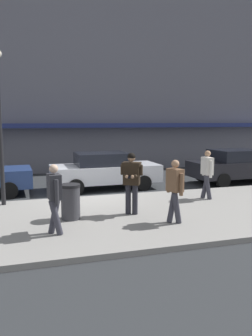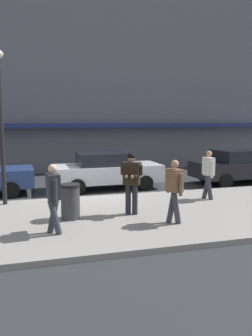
{
  "view_description": "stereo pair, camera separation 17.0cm",
  "coord_description": "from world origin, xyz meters",
  "px_view_note": "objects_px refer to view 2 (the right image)",
  "views": [
    {
      "loc": [
        -2.01,
        -11.73,
        2.83
      ],
      "look_at": [
        0.64,
        -2.74,
        1.49
      ],
      "focal_mm": 35.0,
      "sensor_mm": 36.0,
      "label": 1
    },
    {
      "loc": [
        -1.85,
        -11.78,
        2.83
      ],
      "look_at": [
        0.64,
        -2.74,
        1.49
      ],
      "focal_mm": 35.0,
      "sensor_mm": 36.0,
      "label": 2
    }
  ],
  "objects_px": {
    "pedestrian_with_bag": "(53,194)",
    "pedestrian_dark_coat": "(174,187)",
    "parked_sedan_mid": "(106,170)",
    "street_lamp_post": "(0,111)",
    "parked_sedan_far": "(240,166)",
    "pedestrian_in_light_coat": "(208,172)",
    "trash_bin": "(70,201)",
    "man_texting_on_phone": "(131,177)"
  },
  "relations": [
    {
      "from": "parked_sedan_mid",
      "to": "man_texting_on_phone",
      "type": "relative_size",
      "value": 2.51
    },
    {
      "from": "parked_sedan_mid",
      "to": "pedestrian_dark_coat",
      "type": "bearing_deg",
      "value": -83.26
    },
    {
      "from": "pedestrian_in_light_coat",
      "to": "trash_bin",
      "type": "bearing_deg",
      "value": -167.64
    },
    {
      "from": "parked_sedan_far",
      "to": "trash_bin",
      "type": "height_order",
      "value": "parked_sedan_far"
    },
    {
      "from": "man_texting_on_phone",
      "to": "pedestrian_with_bag",
      "type": "bearing_deg",
      "value": -154.4
    },
    {
      "from": "parked_sedan_mid",
      "to": "street_lamp_post",
      "type": "distance_m",
      "value": 5.03
    },
    {
      "from": "street_lamp_post",
      "to": "pedestrian_with_bag",
      "type": "bearing_deg",
      "value": -67.08
    },
    {
      "from": "pedestrian_with_bag",
      "to": "pedestrian_in_light_coat",
      "type": "bearing_deg",
      "value": 22.12
    },
    {
      "from": "pedestrian_dark_coat",
      "to": "street_lamp_post",
      "type": "bearing_deg",
      "value": 143.58
    },
    {
      "from": "parked_sedan_mid",
      "to": "pedestrian_dark_coat",
      "type": "distance_m",
      "value": 5.59
    },
    {
      "from": "man_texting_on_phone",
      "to": "parked_sedan_mid",
      "type": "bearing_deg",
      "value": 87.46
    },
    {
      "from": "parked_sedan_far",
      "to": "pedestrian_with_bag",
      "type": "bearing_deg",
      "value": -149.18
    },
    {
      "from": "man_texting_on_phone",
      "to": "trash_bin",
      "type": "bearing_deg",
      "value": 179.04
    },
    {
      "from": "pedestrian_in_light_coat",
      "to": "pedestrian_dark_coat",
      "type": "distance_m",
      "value": 3.13
    },
    {
      "from": "parked_sedan_mid",
      "to": "man_texting_on_phone",
      "type": "distance_m",
      "value": 4.46
    },
    {
      "from": "parked_sedan_far",
      "to": "pedestrian_in_light_coat",
      "type": "xyz_separation_m",
      "value": [
        -3.32,
        -3.0,
        0.32
      ]
    },
    {
      "from": "parked_sedan_mid",
      "to": "pedestrian_dark_coat",
      "type": "xyz_separation_m",
      "value": [
        0.65,
        -5.54,
        0.32
      ]
    },
    {
      "from": "parked_sedan_mid",
      "to": "trash_bin",
      "type": "bearing_deg",
      "value": -113.92
    },
    {
      "from": "parked_sedan_mid",
      "to": "pedestrian_with_bag",
      "type": "distance_m",
      "value": 6.05
    },
    {
      "from": "parked_sedan_far",
      "to": "man_texting_on_phone",
      "type": "xyz_separation_m",
      "value": [
        -6.41,
        -4.09,
        0.46
      ]
    },
    {
      "from": "man_texting_on_phone",
      "to": "trash_bin",
      "type": "distance_m",
      "value": 1.86
    },
    {
      "from": "man_texting_on_phone",
      "to": "pedestrian_dark_coat",
      "type": "height_order",
      "value": "man_texting_on_phone"
    },
    {
      "from": "parked_sedan_mid",
      "to": "trash_bin",
      "type": "xyz_separation_m",
      "value": [
        -1.95,
        -4.4,
        -0.16
      ]
    },
    {
      "from": "street_lamp_post",
      "to": "pedestrian_dark_coat",
      "type": "bearing_deg",
      "value": -36.42
    },
    {
      "from": "pedestrian_dark_coat",
      "to": "trash_bin",
      "type": "distance_m",
      "value": 2.88
    },
    {
      "from": "pedestrian_dark_coat",
      "to": "street_lamp_post",
      "type": "height_order",
      "value": "street_lamp_post"
    },
    {
      "from": "pedestrian_dark_coat",
      "to": "pedestrian_in_light_coat",
      "type": "bearing_deg",
      "value": 44.48
    },
    {
      "from": "parked_sedan_far",
      "to": "pedestrian_dark_coat",
      "type": "distance_m",
      "value": 7.61
    },
    {
      "from": "man_texting_on_phone",
      "to": "pedestrian_dark_coat",
      "type": "xyz_separation_m",
      "value": [
        0.85,
        -1.1,
        -0.14
      ]
    },
    {
      "from": "parked_sedan_mid",
      "to": "man_texting_on_phone",
      "type": "bearing_deg",
      "value": -92.54
    },
    {
      "from": "trash_bin",
      "to": "parked_sedan_far",
      "type": "bearing_deg",
      "value": 26.43
    },
    {
      "from": "trash_bin",
      "to": "pedestrian_in_light_coat",
      "type": "bearing_deg",
      "value": 12.36
    },
    {
      "from": "pedestrian_with_bag",
      "to": "pedestrian_dark_coat",
      "type": "distance_m",
      "value": 3.12
    },
    {
      "from": "parked_sedan_far",
      "to": "street_lamp_post",
      "type": "bearing_deg",
      "value": -169.52
    },
    {
      "from": "man_texting_on_phone",
      "to": "pedestrian_dark_coat",
      "type": "bearing_deg",
      "value": -52.39
    },
    {
      "from": "parked_sedan_mid",
      "to": "trash_bin",
      "type": "distance_m",
      "value": 4.82
    },
    {
      "from": "trash_bin",
      "to": "pedestrian_dark_coat",
      "type": "bearing_deg",
      "value": -23.5
    },
    {
      "from": "parked_sedan_far",
      "to": "pedestrian_in_light_coat",
      "type": "relative_size",
      "value": 2.69
    },
    {
      "from": "parked_sedan_mid",
      "to": "pedestrian_dark_coat",
      "type": "height_order",
      "value": "pedestrian_dark_coat"
    },
    {
      "from": "pedestrian_with_bag",
      "to": "pedestrian_dark_coat",
      "type": "height_order",
      "value": "same"
    },
    {
      "from": "man_texting_on_phone",
      "to": "trash_bin",
      "type": "xyz_separation_m",
      "value": [
        -1.76,
        0.03,
        -0.62
      ]
    },
    {
      "from": "man_texting_on_phone",
      "to": "parked_sedan_far",
      "type": "bearing_deg",
      "value": 32.54
    }
  ]
}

